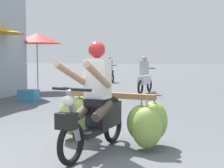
{
  "coord_description": "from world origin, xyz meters",
  "views": [
    {
      "loc": [
        1.66,
        -3.9,
        1.36
      ],
      "look_at": [
        0.29,
        1.41,
        0.9
      ],
      "focal_mm": 52.01,
      "sensor_mm": 36.0,
      "label": 1
    }
  ],
  "objects_px": {
    "market_umbrella_near_shop": "(37,38)",
    "motorbike_distant_ahead_left": "(145,78)",
    "motorbike_distant_far_ahead": "(110,72)",
    "produce_crate": "(29,96)",
    "motorbike_main_loaded": "(106,116)"
  },
  "relations": [
    {
      "from": "market_umbrella_near_shop",
      "to": "motorbike_distant_ahead_left",
      "type": "bearing_deg",
      "value": 3.01
    },
    {
      "from": "motorbike_distant_ahead_left",
      "to": "motorbike_distant_far_ahead",
      "type": "bearing_deg",
      "value": 118.46
    },
    {
      "from": "motorbike_distant_ahead_left",
      "to": "motorbike_distant_far_ahead",
      "type": "xyz_separation_m",
      "value": [
        -2.66,
        4.91,
        0.0
      ]
    },
    {
      "from": "motorbike_distant_far_ahead",
      "to": "produce_crate",
      "type": "relative_size",
      "value": 2.62
    },
    {
      "from": "motorbike_distant_ahead_left",
      "to": "produce_crate",
      "type": "relative_size",
      "value": 2.88
    },
    {
      "from": "motorbike_distant_far_ahead",
      "to": "motorbike_distant_ahead_left",
      "type": "bearing_deg",
      "value": -61.54
    },
    {
      "from": "motorbike_main_loaded",
      "to": "market_umbrella_near_shop",
      "type": "height_order",
      "value": "market_umbrella_near_shop"
    },
    {
      "from": "motorbike_distant_ahead_left",
      "to": "market_umbrella_near_shop",
      "type": "distance_m",
      "value": 4.56
    },
    {
      "from": "motorbike_main_loaded",
      "to": "produce_crate",
      "type": "distance_m",
      "value": 5.51
    },
    {
      "from": "motorbike_distant_far_ahead",
      "to": "produce_crate",
      "type": "height_order",
      "value": "motorbike_distant_far_ahead"
    },
    {
      "from": "market_umbrella_near_shop",
      "to": "produce_crate",
      "type": "height_order",
      "value": "market_umbrella_near_shop"
    },
    {
      "from": "motorbike_main_loaded",
      "to": "motorbike_distant_ahead_left",
      "type": "height_order",
      "value": "motorbike_main_loaded"
    },
    {
      "from": "market_umbrella_near_shop",
      "to": "produce_crate",
      "type": "distance_m",
      "value": 3.73
    },
    {
      "from": "produce_crate",
      "to": "motorbike_distant_far_ahead",
      "type": "bearing_deg",
      "value": 87.15
    },
    {
      "from": "motorbike_main_loaded",
      "to": "motorbike_distant_ahead_left",
      "type": "xyz_separation_m",
      "value": [
        -0.54,
        7.33,
        0.1
      ]
    }
  ]
}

